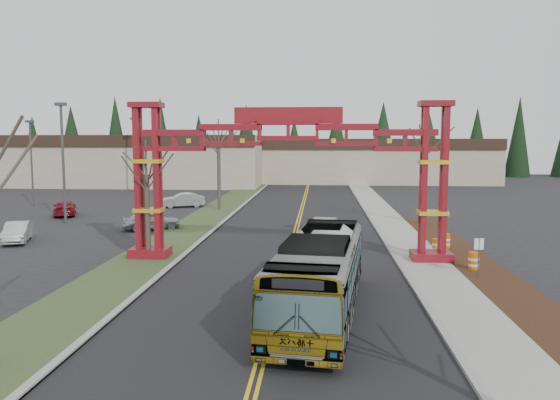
# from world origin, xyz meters

# --- Properties ---
(road) EXTENTS (12.00, 110.00, 0.02)m
(road) POSITION_xyz_m (0.00, 25.00, 0.01)
(road) COLOR black
(road) RESTS_ON ground
(lane_line_left) EXTENTS (0.12, 100.00, 0.01)m
(lane_line_left) POSITION_xyz_m (-0.12, 25.00, 0.03)
(lane_line_left) COLOR gold
(lane_line_left) RESTS_ON road
(lane_line_right) EXTENTS (0.12, 100.00, 0.01)m
(lane_line_right) POSITION_xyz_m (0.12, 25.00, 0.03)
(lane_line_right) COLOR gold
(lane_line_right) RESTS_ON road
(curb_right) EXTENTS (0.30, 110.00, 0.15)m
(curb_right) POSITION_xyz_m (6.15, 25.00, 0.07)
(curb_right) COLOR gray
(curb_right) RESTS_ON ground
(sidewalk_right) EXTENTS (2.60, 110.00, 0.14)m
(sidewalk_right) POSITION_xyz_m (7.60, 25.00, 0.08)
(sidewalk_right) COLOR gray
(sidewalk_right) RESTS_ON ground
(landscape_strip) EXTENTS (2.60, 50.00, 0.12)m
(landscape_strip) POSITION_xyz_m (10.20, 10.00, 0.06)
(landscape_strip) COLOR black
(landscape_strip) RESTS_ON ground
(grass_median) EXTENTS (4.00, 110.00, 0.08)m
(grass_median) POSITION_xyz_m (-8.00, 25.00, 0.04)
(grass_median) COLOR #304623
(grass_median) RESTS_ON ground
(curb_left) EXTENTS (0.30, 110.00, 0.15)m
(curb_left) POSITION_xyz_m (-6.15, 25.00, 0.07)
(curb_left) COLOR gray
(curb_left) RESTS_ON ground
(gateway_arch) EXTENTS (18.20, 1.60, 8.90)m
(gateway_arch) POSITION_xyz_m (0.00, 18.00, 5.98)
(gateway_arch) COLOR maroon
(gateway_arch) RESTS_ON ground
(retail_building_west) EXTENTS (46.00, 22.30, 7.50)m
(retail_building_west) POSITION_xyz_m (-30.00, 71.96, 3.76)
(retail_building_west) COLOR tan
(retail_building_west) RESTS_ON ground
(retail_building_east) EXTENTS (38.00, 20.30, 7.00)m
(retail_building_east) POSITION_xyz_m (10.00, 79.95, 3.51)
(retail_building_east) COLOR tan
(retail_building_east) RESTS_ON ground
(conifer_treeline) EXTENTS (116.10, 5.60, 13.00)m
(conifer_treeline) POSITION_xyz_m (0.25, 92.00, 6.49)
(conifer_treeline) COLOR black
(conifer_treeline) RESTS_ON ground
(transit_bus) EXTENTS (4.00, 11.65, 3.18)m
(transit_bus) POSITION_xyz_m (1.80, 8.24, 1.59)
(transit_bus) COLOR #A0A3A7
(transit_bus) RESTS_ON ground
(silver_sedan) EXTENTS (2.15, 4.56, 1.45)m
(silver_sedan) POSITION_xyz_m (2.08, 24.70, 0.72)
(silver_sedan) COLOR #A5A8AD
(silver_sedan) RESTS_ON ground
(parked_car_near_a) EXTENTS (4.64, 3.31, 1.47)m
(parked_car_near_a) POSITION_xyz_m (-11.00, 27.81, 0.73)
(parked_car_near_a) COLOR #B9BBC2
(parked_car_near_a) RESTS_ON ground
(parked_car_near_b) EXTENTS (2.74, 4.31, 1.34)m
(parked_car_near_b) POSITION_xyz_m (-18.36, 22.14, 0.67)
(parked_car_near_b) COLOR silver
(parked_car_near_b) RESTS_ON ground
(parked_car_mid_a) EXTENTS (3.51, 4.94, 1.33)m
(parked_car_mid_a) POSITION_xyz_m (-21.21, 34.89, 0.66)
(parked_car_mid_a) COLOR maroon
(parked_car_mid_a) RESTS_ON ground
(parked_car_far_a) EXTENTS (4.70, 2.99, 1.46)m
(parked_car_far_a) POSITION_xyz_m (-12.17, 41.81, 0.73)
(parked_car_far_a) COLOR #B6B6BE
(parked_car_far_a) RESTS_ON ground
(bare_tree_median_mid) EXTENTS (3.00, 3.00, 6.80)m
(bare_tree_median_mid) POSITION_xyz_m (-8.00, 17.68, 4.80)
(bare_tree_median_mid) COLOR #382D26
(bare_tree_median_mid) RESTS_ON ground
(bare_tree_median_far) EXTENTS (3.44, 3.44, 8.79)m
(bare_tree_median_far) POSITION_xyz_m (-8.00, 39.77, 6.47)
(bare_tree_median_far) COLOR #382D26
(bare_tree_median_far) RESTS_ON ground
(bare_tree_right_far) EXTENTS (3.44, 3.44, 8.40)m
(bare_tree_right_far) POSITION_xyz_m (10.00, 31.81, 6.09)
(bare_tree_right_far) COLOR #382D26
(bare_tree_right_far) RESTS_ON ground
(light_pole_near) EXTENTS (0.85, 0.42, 9.78)m
(light_pole_near) POSITION_xyz_m (-18.93, 30.28, 5.66)
(light_pole_near) COLOR #3F3F44
(light_pole_near) RESTS_ON ground
(light_pole_mid) EXTENTS (0.76, 0.38, 8.79)m
(light_pole_mid) POSITION_xyz_m (-27.60, 41.26, 5.09)
(light_pole_mid) COLOR #3F3F44
(light_pole_mid) RESTS_ON ground
(light_pole_far) EXTENTS (0.84, 0.42, 9.68)m
(light_pole_far) POSITION_xyz_m (-22.44, 57.41, 5.60)
(light_pole_far) COLOR #3F3F44
(light_pole_far) RESTS_ON ground
(street_sign) EXTENTS (0.46, 0.08, 2.04)m
(street_sign) POSITION_xyz_m (9.53, 14.36, 1.46)
(street_sign) COLOR #3F3F44
(street_sign) RESTS_ON ground
(barrel_south) EXTENTS (0.55, 0.55, 1.02)m
(barrel_south) POSITION_xyz_m (9.76, 15.99, 0.51)
(barrel_south) COLOR #CB610B
(barrel_south) RESTS_ON ground
(barrel_mid) EXTENTS (0.50, 0.50, 0.93)m
(barrel_mid) POSITION_xyz_m (8.75, 20.23, 0.47)
(barrel_mid) COLOR #CB610B
(barrel_mid) RESTS_ON ground
(barrel_north) EXTENTS (0.54, 0.54, 1.01)m
(barrel_north) POSITION_xyz_m (9.60, 21.65, 0.50)
(barrel_north) COLOR #CB610B
(barrel_north) RESTS_ON ground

